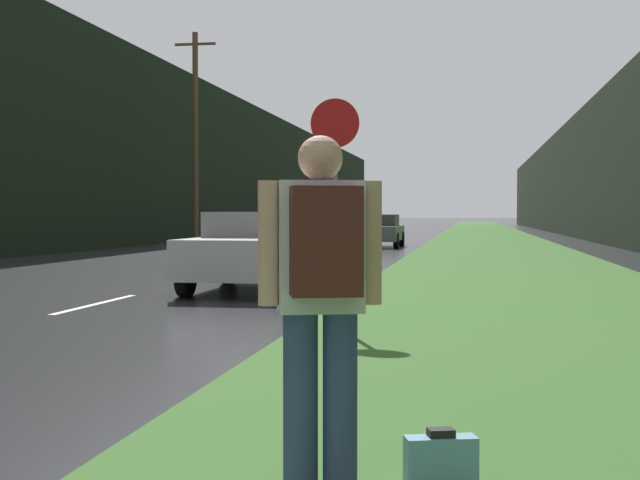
# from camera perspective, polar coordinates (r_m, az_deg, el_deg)

# --- Properties ---
(grass_verge) EXTENTS (6.00, 240.00, 0.02)m
(grass_verge) POSITION_cam_1_polar(r_m,az_deg,el_deg) (39.94, 10.95, -0.33)
(grass_verge) COLOR #386028
(grass_verge) RESTS_ON ground_plane
(lane_stripe_c) EXTENTS (0.12, 3.00, 0.01)m
(lane_stripe_c) POSITION_cam_1_polar(r_m,az_deg,el_deg) (14.23, -14.12, -3.99)
(lane_stripe_c) COLOR silver
(lane_stripe_c) RESTS_ON ground_plane
(lane_stripe_d) EXTENTS (0.12, 3.00, 0.01)m
(lane_stripe_d) POSITION_cam_1_polar(r_m,az_deg,el_deg) (20.80, -6.32, -2.17)
(lane_stripe_d) COLOR silver
(lane_stripe_d) RESTS_ON ground_plane
(lane_stripe_e) EXTENTS (0.12, 3.00, 0.01)m
(lane_stripe_e) POSITION_cam_1_polar(r_m,az_deg,el_deg) (27.59, -2.31, -1.21)
(lane_stripe_e) COLOR silver
(lane_stripe_e) RESTS_ON ground_plane
(lane_stripe_f) EXTENTS (0.12, 3.00, 0.01)m
(lane_stripe_f) POSITION_cam_1_polar(r_m,az_deg,el_deg) (34.46, 0.10, -0.63)
(lane_stripe_f) COLOR silver
(lane_stripe_f) RESTS_ON ground_plane
(treeline_far_side) EXTENTS (2.00, 140.00, 8.66)m
(treeline_far_side) POSITION_cam_1_polar(r_m,az_deg,el_deg) (52.29, -7.44, 4.89)
(treeline_far_side) COLOR black
(treeline_far_side) RESTS_ON ground_plane
(treeline_near_side) EXTENTS (2.00, 140.00, 7.21)m
(treeline_near_side) POSITION_cam_1_polar(r_m,az_deg,el_deg) (50.42, 17.57, 4.12)
(treeline_near_side) COLOR black
(treeline_near_side) RESTS_ON ground_plane
(utility_pole_far) EXTENTS (1.80, 0.24, 9.17)m
(utility_pole_far) POSITION_cam_1_polar(r_m,az_deg,el_deg) (38.87, -7.97, 6.58)
(utility_pole_far) COLOR #4C3823
(utility_pole_far) RESTS_ON ground_plane
(stop_sign) EXTENTS (0.60, 0.07, 2.81)m
(stop_sign) POSITION_cam_1_polar(r_m,az_deg,el_deg) (10.91, 0.96, 3.10)
(stop_sign) COLOR slate
(stop_sign) RESTS_ON ground_plane
(hitchhiker_with_backpack) EXTENTS (0.60, 0.51, 1.79)m
(hitchhiker_with_backpack) POSITION_cam_1_polar(r_m,az_deg,el_deg) (4.40, 0.08, -3.17)
(hitchhiker_with_backpack) COLOR navy
(hitchhiker_with_backpack) RESTS_ON ground_plane
(suitcase) EXTENTS (0.38, 0.23, 0.33)m
(suitcase) POSITION_cam_1_polar(r_m,az_deg,el_deg) (4.62, 7.74, -14.02)
(suitcase) COLOR #6093A8
(suitcase) RESTS_ON ground_plane
(car_passing_near) EXTENTS (1.89, 4.28, 1.43)m
(car_passing_near) POSITION_cam_1_polar(r_m,az_deg,el_deg) (16.25, -4.26, -0.66)
(car_passing_near) COLOR #BCBCBC
(car_passing_near) RESTS_ON ground_plane
(car_passing_far) EXTENTS (2.05, 4.69, 1.37)m
(car_passing_far) POSITION_cam_1_polar(r_m,az_deg,el_deg) (37.55, 3.69, 0.61)
(car_passing_far) COLOR #4C514C
(car_passing_far) RESTS_ON ground_plane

